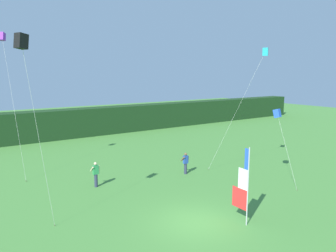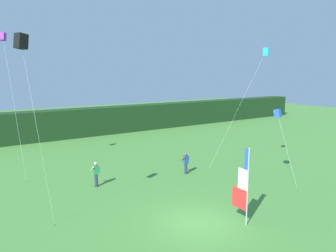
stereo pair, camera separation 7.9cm
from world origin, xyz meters
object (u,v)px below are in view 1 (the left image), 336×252
object	(u,v)px
kite_cyan_box_0	(265,53)
kite_blue_box_2	(277,114)
banner_flag	(243,187)
person_mid_field	(186,163)
kite_purple_box_1	(2,38)
kite_black_box_3	(21,43)
person_near_banner	(96,174)

from	to	relation	value
kite_cyan_box_0	kite_blue_box_2	world-z (taller)	kite_cyan_box_0
banner_flag	person_mid_field	bearing A→B (deg)	72.41
kite_purple_box_1	kite_black_box_3	world-z (taller)	kite_purple_box_1
person_near_banner	kite_cyan_box_0	xyz separation A→B (m)	(11.10, -4.19, 7.91)
kite_purple_box_1	kite_black_box_3	distance (m)	10.67
kite_cyan_box_0	kite_purple_box_1	world-z (taller)	kite_purple_box_1
banner_flag	kite_cyan_box_0	bearing A→B (deg)	34.48
person_mid_field	kite_purple_box_1	bearing A→B (deg)	147.03
person_near_banner	kite_purple_box_1	size ratio (longest dim) A/B	0.16
person_mid_field	kite_black_box_3	bearing A→B (deg)	-162.15
person_mid_field	kite_blue_box_2	distance (m)	7.35
kite_blue_box_2	kite_purple_box_1	bearing A→B (deg)	141.49
person_mid_field	kite_cyan_box_0	world-z (taller)	kite_cyan_box_0
banner_flag	kite_blue_box_2	bearing A→B (deg)	25.68
kite_purple_box_1	kite_blue_box_2	size ratio (longest dim) A/B	2.01
kite_blue_box_2	kite_black_box_3	size ratio (longest dim) A/B	0.56
kite_purple_box_1	kite_blue_box_2	xyz separation A→B (m)	(14.69, -11.69, -5.06)
banner_flag	person_near_banner	world-z (taller)	banner_flag
kite_purple_box_1	person_mid_field	bearing A→B (deg)	-32.97
person_near_banner	kite_cyan_box_0	world-z (taller)	kite_cyan_box_0
person_mid_field	banner_flag	bearing A→B (deg)	-107.59
kite_cyan_box_0	kite_black_box_3	world-z (taller)	kite_cyan_box_0
kite_cyan_box_0	kite_purple_box_1	size ratio (longest dim) A/B	0.90
person_near_banner	kite_blue_box_2	bearing A→B (deg)	-29.06
kite_cyan_box_0	kite_purple_box_1	distance (m)	18.22
person_near_banner	kite_cyan_box_0	distance (m)	14.26
kite_cyan_box_0	kite_blue_box_2	size ratio (longest dim) A/B	1.81
banner_flag	person_near_banner	xyz separation A→B (m)	(-4.05, 9.04, -0.98)
person_mid_field	kite_purple_box_1	distance (m)	15.52
person_mid_field	kite_cyan_box_0	distance (m)	9.66
person_near_banner	person_mid_field	world-z (taller)	person_near_banner
person_mid_field	kite_blue_box_2	size ratio (longest dim) A/B	0.32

